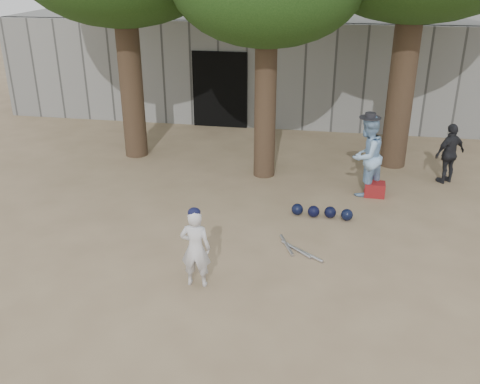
% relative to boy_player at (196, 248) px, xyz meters
% --- Properties ---
extents(ground, '(70.00, 70.00, 0.00)m').
position_rel_boy_player_xyz_m(ground, '(-0.18, 0.50, -0.64)').
color(ground, '#937C5E').
rests_on(ground, ground).
extents(boy_player, '(0.47, 0.32, 1.28)m').
position_rel_boy_player_xyz_m(boy_player, '(0.00, 0.00, 0.00)').
color(boy_player, silver).
rests_on(boy_player, ground).
extents(spectator_blue, '(1.02, 1.06, 1.71)m').
position_rel_boy_player_xyz_m(spectator_blue, '(2.66, 3.99, 0.22)').
color(spectator_blue, '#94BDE5').
rests_on(spectator_blue, ground).
extents(spectator_dark, '(0.84, 0.73, 1.36)m').
position_rel_boy_player_xyz_m(spectator_dark, '(4.51, 4.98, 0.04)').
color(spectator_dark, black).
rests_on(spectator_dark, ground).
extents(red_bag, '(0.43, 0.33, 0.30)m').
position_rel_boy_player_xyz_m(red_bag, '(2.89, 3.91, -0.49)').
color(red_bag, maroon).
rests_on(red_bag, ground).
extents(back_building, '(16.00, 5.24, 3.00)m').
position_rel_boy_player_xyz_m(back_building, '(-0.18, 10.83, 0.86)').
color(back_building, gray).
rests_on(back_building, ground).
extents(helmet_row, '(1.19, 0.31, 0.23)m').
position_rel_boy_player_xyz_m(helmet_row, '(1.83, 2.69, -0.52)').
color(helmet_row, black).
rests_on(helmet_row, ground).
extents(bat_pile, '(0.83, 0.82, 0.06)m').
position_rel_boy_player_xyz_m(bat_pile, '(1.45, 1.30, -0.61)').
color(bat_pile, '#B1B1B8').
rests_on(bat_pile, ground).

